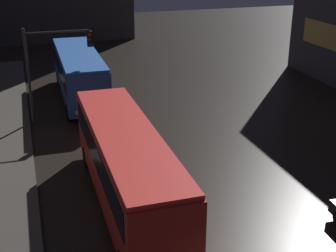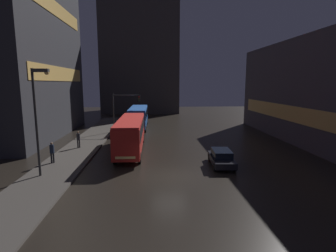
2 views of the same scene
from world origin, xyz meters
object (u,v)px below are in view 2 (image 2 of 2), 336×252
bus_near (131,132)px  pedestrian_mid (78,138)px  street_lamp_sidewalk (38,106)px  pedestrian_near (52,151)px  bus_far (138,115)px  car_taxi (221,158)px  traffic_light_main (123,105)px

bus_near → pedestrian_mid: size_ratio=6.34×
bus_near → street_lamp_sidewalk: size_ratio=1.42×
pedestrian_near → street_lamp_sidewalk: 5.25m
bus_far → street_lamp_sidewalk: (-6.02, -21.75, 3.33)m
pedestrian_near → pedestrian_mid: (0.77, 5.40, -0.04)m
pedestrian_mid → car_taxi: bearing=-160.2°
bus_near → traffic_light_main: 11.09m
bus_near → street_lamp_sidewalk: 9.93m
bus_far → pedestrian_mid: (-5.75, -13.14, -0.82)m
pedestrian_mid → pedestrian_near: bearing=127.3°
car_taxi → pedestrian_near: size_ratio=2.36×
pedestrian_mid → traffic_light_main: bearing=-66.8°
bus_far → pedestrian_mid: bus_far is taller
bus_far → street_lamp_sidewalk: 22.82m
car_taxi → pedestrian_mid: 15.34m
traffic_light_main → bus_near: bearing=-80.2°
traffic_light_main → pedestrian_near: bearing=-107.3°
bus_near → pedestrian_near: (-6.48, -4.02, -0.87)m
traffic_light_main → bus_far: bearing=63.0°
bus_far → pedestrian_near: bus_far is taller
bus_far → street_lamp_sidewalk: size_ratio=1.33×
pedestrian_near → pedestrian_mid: size_ratio=1.03×
bus_near → bus_far: size_ratio=1.07×
bus_near → bus_far: 14.52m
car_taxi → street_lamp_sidewalk: bearing=11.6°
car_taxi → traffic_light_main: 19.16m
bus_near → pedestrian_near: size_ratio=6.15×
bus_far → pedestrian_mid: bearing=67.0°
bus_near → traffic_light_main: bearing=-80.0°
bus_far → car_taxi: 21.40m
car_taxi → pedestrian_mid: pedestrian_mid is taller
bus_near → street_lamp_sidewalk: street_lamp_sidewalk is taller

